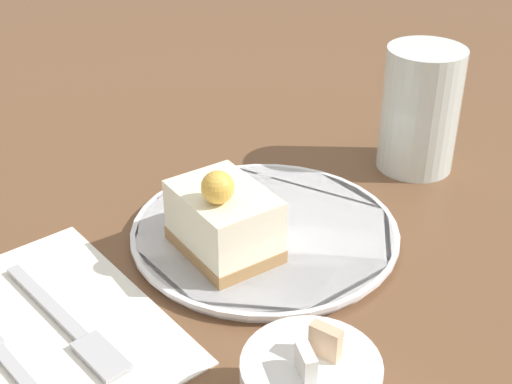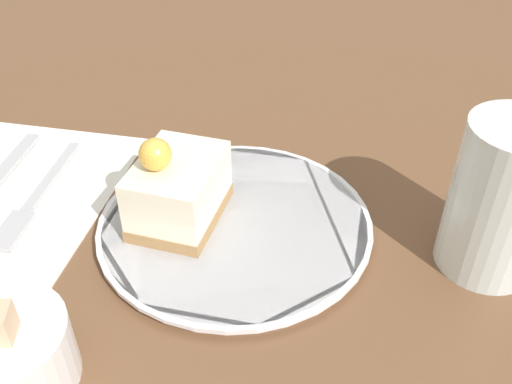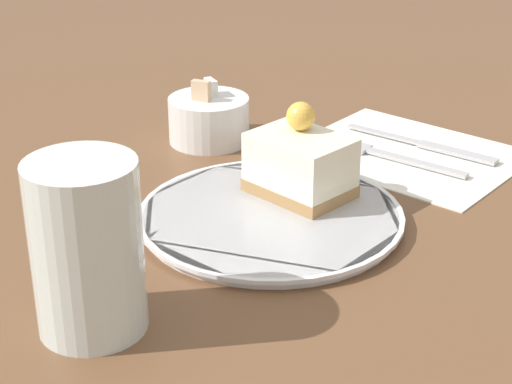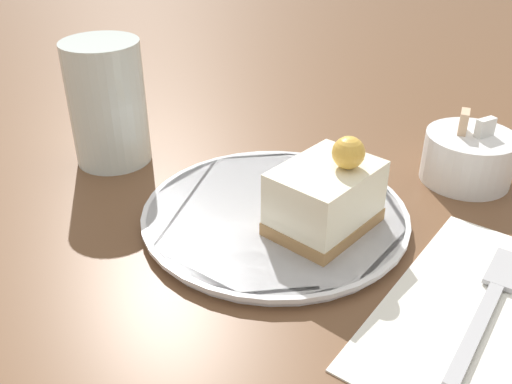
{
  "view_description": "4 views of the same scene",
  "coord_description": "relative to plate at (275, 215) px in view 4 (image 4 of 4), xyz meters",
  "views": [
    {
      "loc": [
        0.3,
        0.44,
        0.36
      ],
      "look_at": [
        -0.01,
        0.04,
        0.06
      ],
      "focal_mm": 50.0,
      "sensor_mm": 36.0,
      "label": 1
    },
    {
      "loc": [
        -0.13,
        0.39,
        0.33
      ],
      "look_at": [
        -0.05,
        0.03,
        0.05
      ],
      "focal_mm": 40.0,
      "sensor_mm": 36.0,
      "label": 2
    },
    {
      "loc": [
        -0.55,
        -0.4,
        0.35
      ],
      "look_at": [
        -0.05,
        0.03,
        0.04
      ],
      "focal_mm": 60.0,
      "sensor_mm": 36.0,
      "label": 3
    },
    {
      "loc": [
        0.22,
        -0.32,
        0.28
      ],
      "look_at": [
        -0.04,
        0.02,
        0.03
      ],
      "focal_mm": 40.0,
      "sensor_mm": 36.0,
      "label": 4
    }
  ],
  "objects": [
    {
      "name": "sugar_bowl",
      "position": [
        0.11,
        0.18,
        0.02
      ],
      "size": [
        0.09,
        0.09,
        0.07
      ],
      "color": "white",
      "rests_on": "ground_plane"
    },
    {
      "name": "plate",
      "position": [
        0.0,
        0.0,
        0.0
      ],
      "size": [
        0.24,
        0.24,
        0.01
      ],
      "color": "white",
      "rests_on": "ground_plane"
    },
    {
      "name": "drinking_glass",
      "position": [
        -0.21,
        -0.01,
        0.06
      ],
      "size": [
        0.08,
        0.08,
        0.13
      ],
      "color": "silver",
      "rests_on": "ground_plane"
    },
    {
      "name": "cake_slice",
      "position": [
        0.05,
        0.0,
        0.03
      ],
      "size": [
        0.07,
        0.09,
        0.08
      ],
      "rotation": [
        0.0,
        0.0,
        -0.07
      ],
      "color": "#9E7547",
      "rests_on": "plate"
    },
    {
      "name": "ground_plane",
      "position": [
        0.03,
        -0.03,
        -0.01
      ],
      "size": [
        4.0,
        4.0,
        0.0
      ],
      "primitive_type": "plane",
      "color": "brown"
    },
    {
      "name": "fork",
      "position": [
        0.19,
        0.01,
        -0.0
      ],
      "size": [
        0.03,
        0.16,
        0.0
      ],
      "rotation": [
        0.0,
        0.0,
        0.07
      ],
      "color": "#B2B2B7",
      "rests_on": "napkin"
    }
  ]
}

